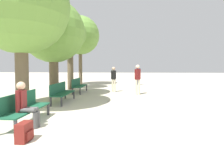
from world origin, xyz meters
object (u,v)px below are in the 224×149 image
at_px(bench_row_0, 23,106).
at_px(bench_row_2, 78,85).
at_px(pedestrian_near, 114,78).
at_px(bench_row_1, 61,91).
at_px(tree_row_2, 70,35).
at_px(tree_row_0, 20,6).
at_px(tree_row_1, 53,32).
at_px(person_seated, 25,103).
at_px(pedestrian_far, 138,74).
at_px(tree_row_3, 80,36).
at_px(backpack, 24,132).
at_px(pedestrian_mid, 138,78).

distance_m(bench_row_0, bench_row_2, 5.97).
height_order(bench_row_2, pedestrian_near, pedestrian_near).
bearing_deg(bench_row_1, tree_row_2, 102.32).
xyz_separation_m(tree_row_0, pedestrian_near, (3.18, 4.68, -2.97)).
bearing_deg(tree_row_2, bench_row_1, -77.68).
height_order(bench_row_2, tree_row_0, tree_row_0).
relative_size(tree_row_1, person_seated, 4.26).
xyz_separation_m(bench_row_0, person_seated, (0.24, -0.31, 0.16)).
bearing_deg(tree_row_1, pedestrian_far, 50.13).
height_order(bench_row_0, tree_row_1, tree_row_1).
xyz_separation_m(bench_row_0, tree_row_3, (-0.99, 10.39, 3.82)).
distance_m(tree_row_1, backpack, 6.81).
bearing_deg(tree_row_2, pedestrian_mid, -24.86).
bearing_deg(backpack, tree_row_2, 101.06).
bearing_deg(backpack, pedestrian_far, 73.97).
relative_size(bench_row_0, tree_row_2, 0.36).
relative_size(tree_row_2, person_seated, 4.15).
xyz_separation_m(tree_row_1, tree_row_2, (0.00, 2.94, 0.35)).
height_order(bench_row_2, backpack, bench_row_2).
relative_size(bench_row_1, tree_row_0, 0.32).
xyz_separation_m(bench_row_2, person_seated, (0.24, -6.28, 0.16)).
xyz_separation_m(bench_row_1, tree_row_1, (-0.99, 1.59, 3.01)).
xyz_separation_m(bench_row_1, pedestrian_mid, (3.63, 2.39, 0.49)).
xyz_separation_m(tree_row_0, tree_row_3, (-0.00, 8.80, 0.43)).
distance_m(bench_row_1, tree_row_1, 3.54).
distance_m(pedestrian_mid, pedestrian_far, 5.31).
bearing_deg(pedestrian_near, tree_row_1, -151.84).
bearing_deg(pedestrian_mid, pedestrian_far, 84.99).
bearing_deg(pedestrian_near, person_seated, -106.46).
distance_m(tree_row_0, tree_row_2, 5.93).
distance_m(bench_row_1, backpack, 4.20).
relative_size(tree_row_0, pedestrian_far, 3.40).
bearing_deg(backpack, bench_row_0, 121.53).
height_order(tree_row_2, tree_row_3, tree_row_3).
distance_m(tree_row_2, pedestrian_mid, 5.84).
bearing_deg(bench_row_2, pedestrian_near, 7.82).
relative_size(tree_row_3, pedestrian_mid, 3.49).
relative_size(bench_row_2, pedestrian_far, 1.10).
distance_m(tree_row_0, backpack, 4.89).
height_order(tree_row_1, tree_row_2, tree_row_1).
bearing_deg(bench_row_0, pedestrian_near, 70.77).
relative_size(tree_row_2, tree_row_3, 0.85).
bearing_deg(bench_row_0, bench_row_1, 90.00).
height_order(tree_row_3, backpack, tree_row_3).
bearing_deg(backpack, pedestrian_mid, 65.80).
relative_size(bench_row_0, bench_row_1, 1.00).
bearing_deg(backpack, tree_row_1, 106.49).
relative_size(tree_row_1, pedestrian_mid, 3.04).
bearing_deg(pedestrian_near, bench_row_0, -109.23).
bearing_deg(person_seated, backpack, -61.15).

